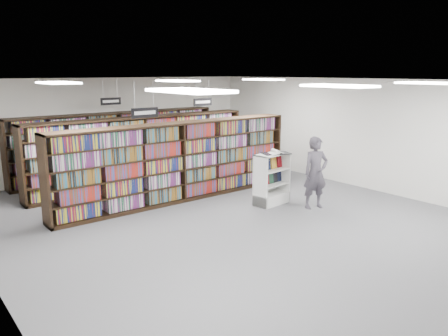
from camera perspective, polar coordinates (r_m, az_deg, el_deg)
floor at (r=10.34m, az=0.31°, el=-6.68°), size 12.00×12.00×0.00m
ceiling at (r=9.76m, az=0.33°, el=11.35°), size 10.00×12.00×0.10m
wall_back at (r=15.03m, az=-14.20°, el=5.26°), size 10.00×0.10×3.20m
wall_right at (r=13.59m, az=17.06°, el=4.36°), size 0.10×12.00×3.20m
bookshelf_row_near at (r=11.63m, az=-5.86°, el=0.80°), size 7.00×0.60×2.10m
bookshelf_row_mid at (r=13.33m, az=-10.51°, el=2.16°), size 7.00×0.60×2.10m
bookshelf_row_far at (r=14.84m, az=-13.61°, el=3.05°), size 7.00×0.60×2.10m
aisle_sign_left at (r=9.81m, az=-10.31°, el=7.24°), size 0.65×0.02×0.80m
aisle_sign_right at (r=13.09m, az=-2.80°, el=8.70°), size 0.65×0.02×0.80m
aisle_sign_center at (r=13.83m, az=-14.58°, el=8.52°), size 0.65×0.02×0.80m
troffer_front_left at (r=5.57m, az=-4.53°, el=10.02°), size 0.60×1.20×0.04m
troffer_front_center at (r=7.66m, az=14.75°, el=10.33°), size 0.60×1.20×0.04m
troffer_front_right at (r=10.21m, az=25.12°, el=10.02°), size 0.60×1.20×0.04m
troffer_back_left at (r=10.11m, az=-20.85°, el=10.36°), size 0.60×1.20×0.04m
troffer_back_center at (r=11.39m, az=-6.10°, el=11.25°), size 0.60×1.20×0.04m
troffer_back_right at (r=13.24m, az=5.14°, el=11.44°), size 0.60×1.20×0.04m
endcap_display at (r=11.45m, az=6.10°, el=-2.43°), size 1.00×0.57×1.34m
open_book at (r=11.23m, az=6.80°, el=2.02°), size 0.80×0.62×0.13m
shopper at (r=11.17m, az=11.87°, el=-0.63°), size 0.77×0.62×1.82m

